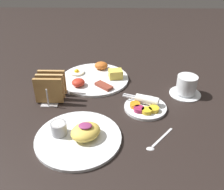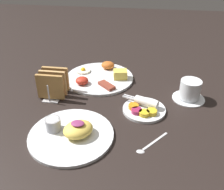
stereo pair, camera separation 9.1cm
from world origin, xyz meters
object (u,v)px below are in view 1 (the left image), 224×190
Objects in this scene: plate_condiments at (145,106)px; toast_rack at (51,88)px; coffee_cup at (186,86)px; plate_breakfast at (95,77)px; plate_foreground at (78,135)px.

toast_rack is at bearing 170.30° from plate_condiments.
coffee_cup is (0.51, 0.04, -0.01)m from toast_rack.
plate_breakfast is 0.38m from plate_foreground.
plate_foreground is 2.25× the size of toast_rack.
plate_condiments is at bearing -9.70° from toast_rack.
plate_condiments is at bearing -148.30° from coffee_cup.
plate_condiments is 0.27m from plate_foreground.
coffee_cup is (0.38, 0.26, 0.02)m from plate_foreground.
coffee_cup reaches higher than plate_condiments.
plate_breakfast is 1.85× the size of plate_condiments.
plate_condiments is 0.35m from toast_rack.
plate_foreground is at bearing -93.20° from plate_breakfast.
plate_foreground reaches higher than plate_condiments.
toast_rack is (-0.13, 0.22, 0.03)m from plate_foreground.
plate_foreground is at bearing -59.61° from toast_rack.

